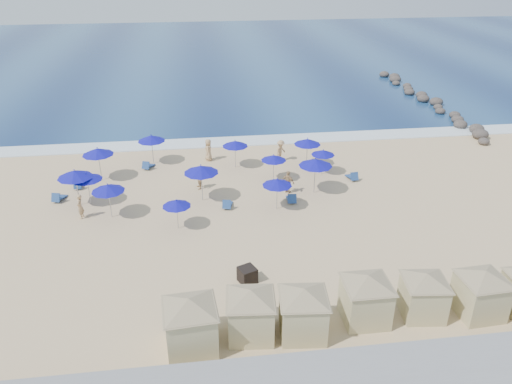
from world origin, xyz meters
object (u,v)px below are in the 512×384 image
Objects in this scene: trash_bin at (247,275)px; beachgoer_0 at (80,206)px; umbrella_0 at (75,174)px; umbrella_1 at (87,177)px; rock_jetty at (428,100)px; umbrella_8 at (277,182)px; umbrella_12 at (235,144)px; umbrella_10 at (323,152)px; cabana_0 at (190,317)px; umbrella_5 at (201,169)px; cabana_1 at (251,307)px; umbrella_6 at (176,203)px; umbrella_7 at (274,158)px; umbrella_9 at (307,142)px; umbrella_2 at (98,151)px; cabana_3 at (366,292)px; umbrella_4 at (151,138)px; cabana_2 at (303,306)px; beachgoer_2 at (288,182)px; umbrella_3 at (108,188)px; cabana_4 at (425,289)px; umbrella_11 at (316,162)px; beachgoer_3 at (281,151)px; beachgoer_4 at (208,150)px; beachgoer_1 at (198,179)px; cabana_5 at (482,287)px.

beachgoer_0 is (-9.97, 8.26, 0.41)m from trash_bin.
umbrella_1 is (0.72, 0.07, -0.27)m from umbrella_0.
rock_jetty is 30.81m from umbrella_8.
umbrella_10 is at bearing -18.38° from umbrella_12.
cabana_0 is 14.24m from umbrella_5.
umbrella_5 is (-1.73, 13.74, 0.78)m from cabana_1.
umbrella_6 is 9.44m from umbrella_7.
umbrella_5 reaches higher than rock_jetty.
umbrella_2 is at bearing -178.12° from umbrella_9.
cabana_3 is 1.67× the size of umbrella_0.
umbrella_8 is at bearing -46.18° from umbrella_4.
beachgoer_2 is at bearing 81.85° from cabana_2.
umbrella_12 reaches higher than rock_jetty.
umbrella_3 is at bearing 122.51° from cabana_1.
umbrella_3 is at bearing 143.71° from cabana_4.
umbrella_11 is at bearing 74.49° from cabana_2.
umbrella_1 is (-14.85, 13.89, 0.44)m from cabana_3.
umbrella_8 is (5.87, 12.28, 0.29)m from cabana_0.
umbrella_6 reaches higher than beachgoer_3.
umbrella_9 is at bearing 117.09° from beachgoer_0.
umbrella_9 is at bearing 70.05° from cabana_1.
umbrella_4 is at bearing 133.82° from umbrella_8.
cabana_3 is 16.08m from umbrella_7.
umbrella_7 is 6.63m from beachgoer_4.
umbrella_5 is 9.95m from umbrella_10.
umbrella_6 is (-1.65, -3.66, -0.59)m from umbrella_5.
cabana_3 is (-18.74, -33.98, 1.24)m from rock_jetty.
umbrella_7 is 1.33× the size of beachgoer_1.
umbrella_0 is at bearing 179.17° from umbrella_11.
umbrella_0 reaches higher than cabana_4.
beachgoer_2 is at bearing -72.23° from umbrella_7.
umbrella_11 is at bearing 35.93° from trash_bin.
umbrella_1 reaches higher than umbrella_8.
beachgoer_2 is (4.10, 10.14, 0.43)m from trash_bin.
beachgoer_3 is at bearing 50.16° from umbrella_6.
cabana_3 is 1.78× the size of umbrella_4.
umbrella_7 is at bearing 41.41° from umbrella_6.
cabana_0 is 20.02m from umbrella_12.
umbrella_10 reaches higher than beachgoer_2.
umbrella_8 is (12.42, -6.33, -0.32)m from umbrella_2.
umbrella_4 is 1.23× the size of umbrella_6.
umbrella_8 is 7.68m from umbrella_12.
umbrella_5 is 1.00× the size of umbrella_11.
umbrella_4 is at bearing 59.38° from umbrella_1.
umbrella_4 reaches higher than umbrella_12.
beachgoer_1 is at bearing 97.29° from umbrella_5.
umbrella_9 is (3.58, 6.86, 0.13)m from umbrella_8.
beachgoer_1 is (7.69, 3.38, -0.03)m from beachgoer_0.
cabana_5 reaches higher than umbrella_6.
cabana_2 reaches higher than cabana_1.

